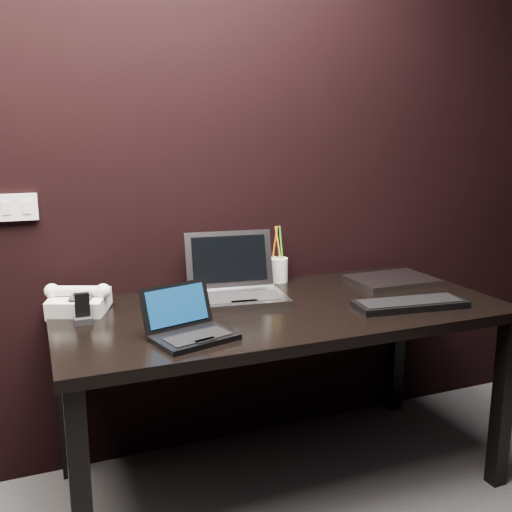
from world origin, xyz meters
name	(u,v)px	position (x,y,z in m)	size (l,w,h in m)	color
wall_back	(176,156)	(0.00, 1.80, 1.30)	(4.00, 4.00, 0.00)	black
wall_switch	(16,207)	(-0.62, 1.79, 1.12)	(0.15, 0.02, 0.10)	silver
desk	(282,325)	(0.30, 1.40, 0.66)	(1.70, 0.80, 0.74)	black
netbook	(189,328)	(-0.12, 1.19, 0.77)	(0.30, 0.28, 0.16)	black
silver_laptop	(236,287)	(0.17, 1.56, 0.79)	(0.40, 0.37, 0.25)	#A2A2A7
ext_keyboard	(410,304)	(0.75, 1.21, 0.75)	(0.45, 0.20, 0.03)	black
closed_laptop	(392,280)	(0.90, 1.54, 0.75)	(0.36, 0.26, 0.02)	#9D9EA3
desk_phone	(79,301)	(-0.43, 1.61, 0.78)	(0.26, 0.25, 0.12)	silver
mobile_phone	(83,312)	(-0.43, 1.48, 0.78)	(0.06, 0.05, 0.11)	black
pen_cup	(278,269)	(0.44, 1.75, 0.80)	(0.09, 0.09, 0.25)	white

